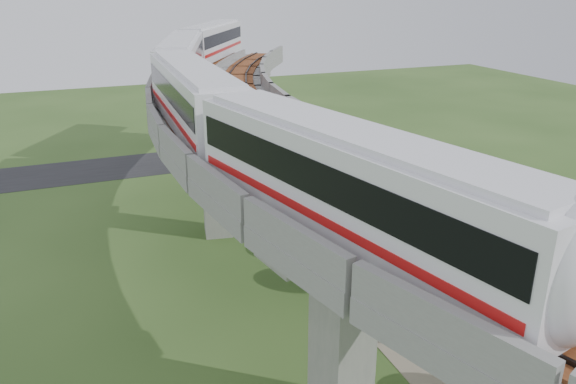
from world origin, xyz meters
name	(u,v)px	position (x,y,z in m)	size (l,w,h in m)	color
ground	(249,302)	(0.00, 0.00, 0.00)	(160.00, 160.00, 0.00)	#335020
dirt_lot	(460,275)	(14.00, -2.00, 0.02)	(18.00, 26.00, 0.04)	gray
asphalt_road	(163,162)	(0.00, 30.00, 0.01)	(60.00, 8.00, 0.03)	#232326
viaduct	(309,152)	(3.84, 0.00, 9.05)	(19.58, 73.98, 11.40)	#99968E
metro_train	(219,76)	(0.96, 8.52, 12.31)	(15.16, 60.68, 3.64)	silver
fence	(389,263)	(9.75, 0.00, 0.75)	(3.87, 38.73, 1.50)	#2D382D
tree_0	(286,147)	(11.91, 24.28, 2.02)	(2.97, 2.97, 3.29)	#382314
tree_1	(296,177)	(9.55, 15.66, 1.77)	(2.50, 2.50, 2.83)	#382314
tree_2	(291,194)	(7.61, 12.00, 1.74)	(2.27, 2.27, 2.71)	#382314
tree_3	(326,227)	(6.81, 3.57, 2.34)	(2.83, 2.83, 3.54)	#382314
tree_4	(351,253)	(6.45, -0.78, 2.51)	(3.14, 3.14, 3.84)	#382314
tree_5	(428,312)	(7.77, -7.10, 1.71)	(2.19, 2.19, 2.65)	#382314
tree_6	(497,372)	(7.64, -12.52, 1.91)	(2.88, 2.88, 3.13)	#382314
car_red	(554,281)	(18.15, -5.73, 0.70)	(1.39, 3.99, 1.31)	#A20E19
car_dark	(448,254)	(14.29, -0.16, 0.69)	(1.81, 4.45, 1.29)	black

